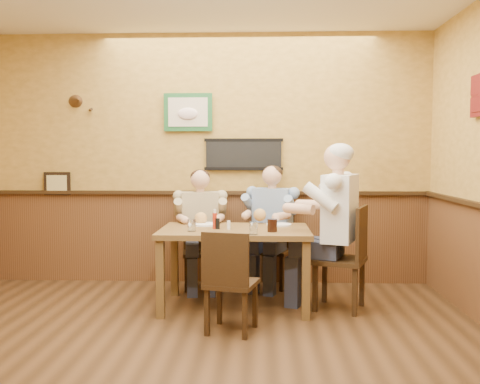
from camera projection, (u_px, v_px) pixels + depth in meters
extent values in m
plane|color=#34200F|center=(170.00, 368.00, 3.62)|extent=(5.00, 5.00, 0.00)
cube|color=gold|center=(206.00, 159.00, 6.02)|extent=(5.00, 0.02, 2.80)
cube|color=brown|center=(207.00, 238.00, 6.06)|extent=(5.00, 0.02, 1.00)
cube|color=black|center=(244.00, 154.00, 5.96)|extent=(0.88, 0.03, 0.34)
cube|color=#1F5B2B|center=(188.00, 112.00, 5.95)|extent=(0.54, 0.03, 0.42)
cube|color=black|center=(57.00, 183.00, 6.07)|extent=(0.30, 0.03, 0.26)
cube|color=brown|center=(235.00, 231.00, 5.05)|extent=(1.40, 0.90, 0.05)
cube|color=brown|center=(160.00, 279.00, 4.71)|extent=(0.07, 0.07, 0.70)
cube|color=brown|center=(306.00, 281.00, 4.66)|extent=(0.07, 0.07, 0.70)
cube|color=brown|center=(175.00, 262.00, 5.49)|extent=(0.07, 0.07, 0.70)
cube|color=brown|center=(300.00, 263.00, 5.44)|extent=(0.07, 0.07, 0.70)
cylinder|color=white|center=(192.00, 225.00, 4.86)|extent=(0.10, 0.10, 0.11)
cylinder|color=white|center=(254.00, 228.00, 4.66)|extent=(0.09, 0.09, 0.11)
cylinder|color=black|center=(272.00, 225.00, 4.83)|extent=(0.10, 0.10, 0.12)
cylinder|color=#B12812|center=(215.00, 220.00, 5.03)|extent=(0.05, 0.05, 0.17)
cylinder|color=white|center=(229.00, 225.00, 4.99)|extent=(0.03, 0.03, 0.08)
cylinder|color=black|center=(218.00, 224.00, 5.01)|extent=(0.05, 0.05, 0.10)
cylinder|color=white|center=(205.00, 224.00, 5.29)|extent=(0.36, 0.36, 0.02)
cylinder|color=silver|center=(279.00, 225.00, 5.27)|extent=(0.31, 0.31, 0.02)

